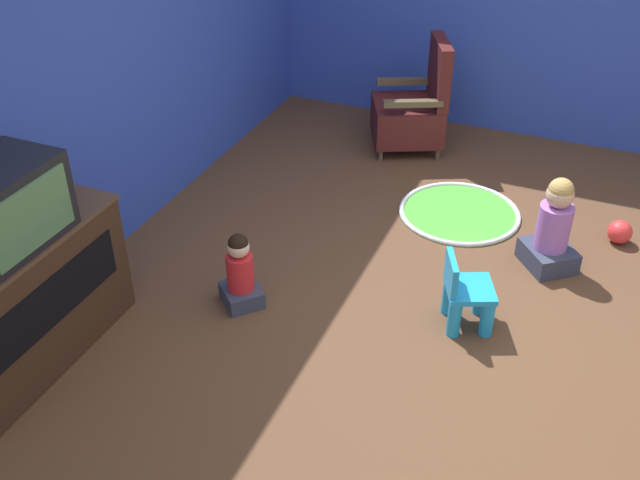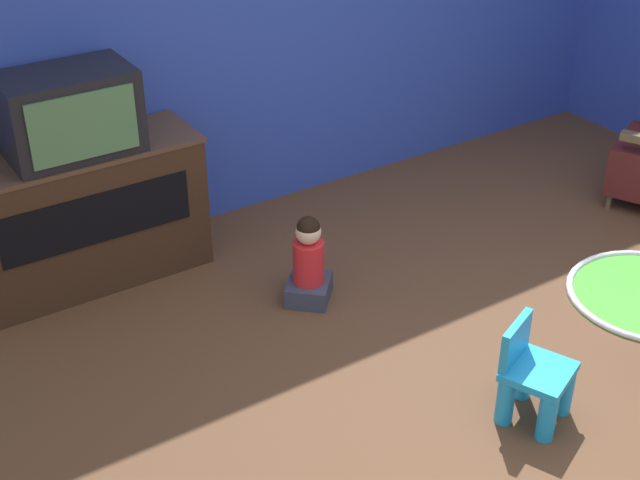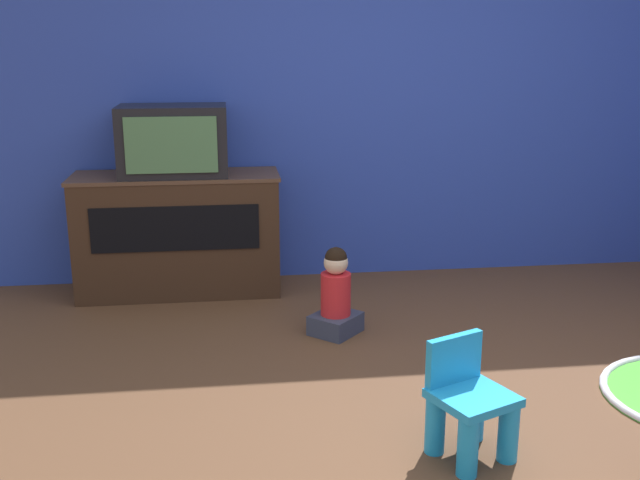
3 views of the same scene
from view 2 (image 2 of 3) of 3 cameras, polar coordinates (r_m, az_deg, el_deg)
name	(u,v)px [view 2 (image 2 of 3)]	position (r m, az deg, el deg)	size (l,w,h in m)	color
ground_plane	(531,376)	(4.52, 13.35, -8.45)	(30.00, 30.00, 0.00)	brown
tv_cabinet	(84,214)	(5.07, -14.87, 1.62)	(1.33, 0.48, 0.79)	#382316
television	(69,113)	(4.81, -15.76, 7.84)	(0.68, 0.44, 0.44)	black
yellow_kid_chair	(533,380)	(4.17, 13.49, -8.68)	(0.38, 0.37, 0.48)	#1E99DB
child_watching_left	(309,264)	(4.81, -0.74, -1.56)	(0.34, 0.35, 0.51)	#33384C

